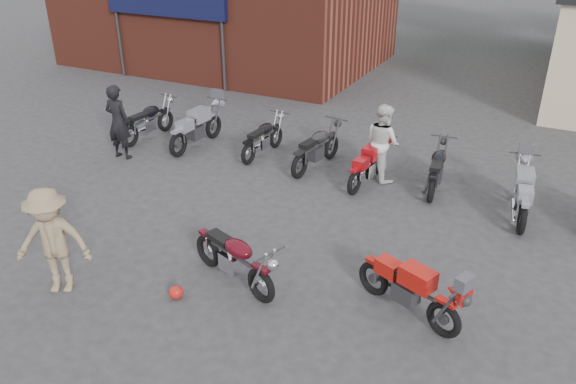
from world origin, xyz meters
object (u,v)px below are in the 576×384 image
at_px(helmet, 176,292).
at_px(person_light, 383,142).
at_px(person_tan, 52,242).
at_px(row_bike_5, 437,167).
at_px(sportbike, 410,286).
at_px(row_bike_2, 263,136).
at_px(person_dark, 118,122).
at_px(row_bike_4, 369,162).
at_px(vintage_motorcycle, 234,255).
at_px(row_bike_6, 523,190).
at_px(row_bike_0, 148,119).
at_px(row_bike_3, 317,146).
at_px(row_bike_1, 197,125).

relative_size(helmet, person_light, 0.13).
bearing_deg(person_light, person_tan, 99.12).
relative_size(helmet, row_bike_5, 0.13).
xyz_separation_m(sportbike, helmet, (-3.53, -1.29, -0.44)).
distance_m(sportbike, row_bike_2, 6.96).
distance_m(person_dark, row_bike_5, 7.89).
distance_m(person_dark, row_bike_4, 6.37).
height_order(helmet, person_dark, person_dark).
distance_m(vintage_motorcycle, row_bike_6, 6.21).
bearing_deg(row_bike_2, helmet, -160.77).
distance_m(row_bike_0, row_bike_5, 7.92).
bearing_deg(row_bike_3, vintage_motorcycle, -163.12).
bearing_deg(row_bike_4, row_bike_6, -84.34).
distance_m(row_bike_0, row_bike_2, 3.46).
relative_size(row_bike_0, row_bike_6, 0.96).
relative_size(person_tan, row_bike_1, 0.89).
relative_size(person_dark, person_light, 1.05).
bearing_deg(person_dark, row_bike_6, -174.15).
xyz_separation_m(row_bike_2, row_bike_3, (1.56, -0.10, 0.05)).
relative_size(helmet, person_tan, 0.13).
bearing_deg(row_bike_5, sportbike, -177.59).
bearing_deg(vintage_motorcycle, person_tan, -130.54).
height_order(row_bike_5, row_bike_6, row_bike_6).
xyz_separation_m(person_dark, row_bike_6, (9.55, 1.29, -0.37)).
xyz_separation_m(helmet, row_bike_0, (-5.07, 5.60, 0.45)).
bearing_deg(row_bike_6, helmet, 131.23).
bearing_deg(row_bike_3, row_bike_6, -85.73).
bearing_deg(row_bike_4, row_bike_0, 96.72).
bearing_deg(person_tan, person_dark, 94.27).
distance_m(vintage_motorcycle, row_bike_4, 4.84).
xyz_separation_m(person_light, row_bike_1, (-5.04, -0.29, -0.30)).
distance_m(sportbike, row_bike_3, 5.82).
distance_m(person_dark, person_light, 6.61).
xyz_separation_m(vintage_motorcycle, helmet, (-0.66, -0.78, -0.46)).
bearing_deg(row_bike_3, person_tan, 173.20).
height_order(helmet, person_light, person_light).
bearing_deg(row_bike_0, person_light, -82.65).
height_order(person_dark, row_bike_1, person_dark).
relative_size(person_dark, row_bike_3, 0.96).
bearing_deg(person_dark, helmet, 137.13).
height_order(row_bike_0, row_bike_2, row_bike_0).
distance_m(sportbike, row_bike_1, 8.30).
distance_m(sportbike, helmet, 3.78).
xyz_separation_m(row_bike_0, row_bike_4, (6.44, -0.03, -0.03)).
height_order(row_bike_1, row_bike_3, row_bike_1).
distance_m(vintage_motorcycle, person_dark, 6.48).
xyz_separation_m(row_bike_5, row_bike_6, (1.87, -0.50, 0.04)).
relative_size(sportbike, row_bike_2, 1.04).
height_order(sportbike, row_bike_5, sportbike).
height_order(person_tan, row_bike_6, person_tan).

